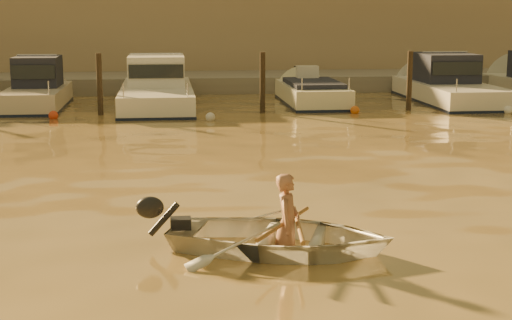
{
  "coord_description": "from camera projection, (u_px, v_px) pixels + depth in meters",
  "views": [
    {
      "loc": [
        -3.43,
        -11.86,
        3.41
      ],
      "look_at": [
        -1.83,
        1.76,
        0.75
      ],
      "focal_mm": 55.0,
      "sensor_mm": 36.0,
      "label": 1
    }
  ],
  "objects": [
    {
      "name": "piling_2",
      "position": [
        263.0,
        85.0,
        25.87
      ],
      "size": [
        0.18,
        0.18,
        2.2
      ],
      "primitive_type": "cylinder",
      "color": "#2D2319",
      "rests_on": "ground_plane"
    },
    {
      "name": "fender_d",
      "position": [
        355.0,
        110.0,
        25.81
      ],
      "size": [
        0.3,
        0.3,
        0.3
      ],
      "primitive_type": "sphere",
      "color": "orange",
      "rests_on": "ground_plane"
    },
    {
      "name": "waterfront_building",
      "position": [
        233.0,
        29.0,
        38.47
      ],
      "size": [
        46.0,
        7.0,
        4.8
      ],
      "primitive_type": "cube",
      "color": "#9E8466",
      "rests_on": "quay"
    },
    {
      "name": "fender_e",
      "position": [
        508.0,
        110.0,
        25.86
      ],
      "size": [
        0.3,
        0.3,
        0.3
      ],
      "primitive_type": "sphere",
      "color": "white",
      "rests_on": "ground_plane"
    },
    {
      "name": "quay",
      "position": [
        245.0,
        86.0,
        33.54
      ],
      "size": [
        52.0,
        4.0,
        1.0
      ],
      "primitive_type": "cube",
      "color": "gray",
      "rests_on": "ground_plane"
    },
    {
      "name": "dinghy",
      "position": [
        281.0,
        237.0,
        11.14
      ],
      "size": [
        3.75,
        3.16,
        0.66
      ],
      "primitive_type": "imported",
      "rotation": [
        0.0,
        0.0,
        1.25
      ],
      "color": "silver",
      "rests_on": "ground_plane"
    },
    {
      "name": "moored_boat_2",
      "position": [
        157.0,
        88.0,
        27.67
      ],
      "size": [
        2.46,
        8.18,
        1.75
      ],
      "primitive_type": null,
      "color": "white",
      "rests_on": "ground_plane"
    },
    {
      "name": "person",
      "position": [
        288.0,
        223.0,
        11.09
      ],
      "size": [
        0.49,
        0.61,
        1.44
      ],
      "primitive_type": "imported",
      "rotation": [
        0.0,
        0.0,
        1.25
      ],
      "color": "#9C674E",
      "rests_on": "dinghy"
    },
    {
      "name": "ground_plane",
      "position": [
        382.0,
        224.0,
        12.61
      ],
      "size": [
        160.0,
        160.0,
        0.0
      ],
      "primitive_type": "plane",
      "color": "olive",
      "rests_on": "ground"
    },
    {
      "name": "outboard_motor",
      "position": [
        179.0,
        227.0,
        11.43
      ],
      "size": [
        0.98,
        0.66,
        0.7
      ],
      "primitive_type": null,
      "rotation": [
        0.0,
        0.0,
        -0.32
      ],
      "color": "black",
      "rests_on": "dinghy"
    },
    {
      "name": "fender_b",
      "position": [
        53.0,
        116.0,
        24.57
      ],
      "size": [
        0.3,
        0.3,
        0.3
      ],
      "primitive_type": "sphere",
      "color": "red",
      "rests_on": "ground_plane"
    },
    {
      "name": "moored_boat_4",
      "position": [
        450.0,
        85.0,
        28.9
      ],
      "size": [
        2.43,
        7.43,
        1.75
      ],
      "primitive_type": null,
      "color": "silver",
      "rests_on": "ground_plane"
    },
    {
      "name": "oar_starboard",
      "position": [
        284.0,
        223.0,
        11.1
      ],
      "size": [
        1.05,
        1.88,
        0.13
      ],
      "primitive_type": "cylinder",
      "rotation": [
        1.54,
        0.0,
        -0.49
      ],
      "color": "brown",
      "rests_on": "dinghy"
    },
    {
      "name": "piling_3",
      "position": [
        409.0,
        84.0,
        26.44
      ],
      "size": [
        0.18,
        0.18,
        2.2
      ],
      "primitive_type": "cylinder",
      "color": "#2D2319",
      "rests_on": "ground_plane"
    },
    {
      "name": "oar_port",
      "position": [
        298.0,
        224.0,
        11.06
      ],
      "size": [
        0.29,
        2.09,
        0.13
      ],
      "primitive_type": "cylinder",
      "rotation": [
        1.54,
        0.0,
        -0.11
      ],
      "color": "brown",
      "rests_on": "dinghy"
    },
    {
      "name": "moored_boat_3",
      "position": [
        312.0,
        98.0,
        28.38
      ],
      "size": [
        1.99,
        5.76,
        0.95
      ],
      "primitive_type": null,
      "color": "#EBE5C5",
      "rests_on": "ground_plane"
    },
    {
      "name": "piling_1",
      "position": [
        100.0,
        87.0,
        25.26
      ],
      "size": [
        0.18,
        0.18,
        2.2
      ],
      "primitive_type": "cylinder",
      "color": "#2D2319",
      "rests_on": "ground_plane"
    },
    {
      "name": "fender_c",
      "position": [
        210.0,
        117.0,
        24.18
      ],
      "size": [
        0.3,
        0.3,
        0.3
      ],
      "primitive_type": "sphere",
      "color": "silver",
      "rests_on": "ground_plane"
    },
    {
      "name": "moored_boat_1",
      "position": [
        36.0,
        90.0,
        27.19
      ],
      "size": [
        1.9,
        5.78,
        1.75
      ],
      "primitive_type": null,
      "color": "beige",
      "rests_on": "ground_plane"
    }
  ]
}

